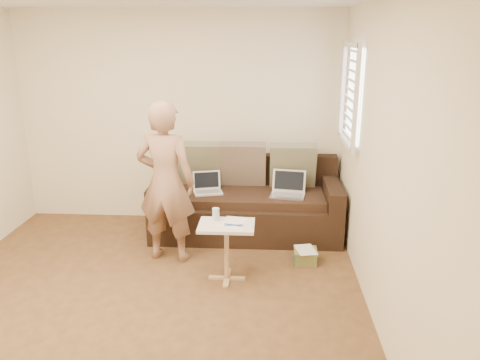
{
  "coord_description": "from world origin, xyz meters",
  "views": [
    {
      "loc": [
        1.09,
        -3.51,
        2.29
      ],
      "look_at": [
        0.8,
        1.4,
        0.78
      ],
      "focal_mm": 35.34,
      "sensor_mm": 36.0,
      "label": 1
    }
  ],
  "objects_px": {
    "laptop_white": "(208,193)",
    "laptop_silver": "(287,196)",
    "person": "(166,182)",
    "striped_box": "(305,256)",
    "sofa": "(246,199)",
    "side_table": "(227,252)",
    "drinking_glass": "(216,214)"
  },
  "relations": [
    {
      "from": "laptop_white",
      "to": "laptop_silver",
      "type": "bearing_deg",
      "value": -18.71
    },
    {
      "from": "person",
      "to": "striped_box",
      "type": "distance_m",
      "value": 1.65
    },
    {
      "from": "laptop_white",
      "to": "sofa",
      "type": "bearing_deg",
      "value": -6.3
    },
    {
      "from": "sofa",
      "to": "person",
      "type": "relative_size",
      "value": 1.3
    },
    {
      "from": "side_table",
      "to": "striped_box",
      "type": "xyz_separation_m",
      "value": [
        0.79,
        0.39,
        -0.22
      ]
    },
    {
      "from": "laptop_silver",
      "to": "side_table",
      "type": "height_order",
      "value": "laptop_silver"
    },
    {
      "from": "laptop_silver",
      "to": "drinking_glass",
      "type": "height_order",
      "value": "drinking_glass"
    },
    {
      "from": "person",
      "to": "side_table",
      "type": "xyz_separation_m",
      "value": [
        0.66,
        -0.43,
        -0.56
      ]
    },
    {
      "from": "laptop_white",
      "to": "person",
      "type": "bearing_deg",
      "value": -133.06
    },
    {
      "from": "drinking_glass",
      "to": "striped_box",
      "type": "xyz_separation_m",
      "value": [
        0.9,
        0.3,
        -0.57
      ]
    },
    {
      "from": "laptop_silver",
      "to": "side_table",
      "type": "distance_m",
      "value": 1.22
    },
    {
      "from": "striped_box",
      "to": "drinking_glass",
      "type": "bearing_deg",
      "value": -161.78
    },
    {
      "from": "striped_box",
      "to": "sofa",
      "type": "bearing_deg",
      "value": 130.87
    },
    {
      "from": "drinking_glass",
      "to": "side_table",
      "type": "bearing_deg",
      "value": -41.24
    },
    {
      "from": "sofa",
      "to": "side_table",
      "type": "height_order",
      "value": "sofa"
    },
    {
      "from": "person",
      "to": "side_table",
      "type": "bearing_deg",
      "value": 155.98
    },
    {
      "from": "striped_box",
      "to": "laptop_white",
      "type": "bearing_deg",
      "value": 147.99
    },
    {
      "from": "person",
      "to": "laptop_silver",
      "type": "bearing_deg",
      "value": -145.77
    },
    {
      "from": "sofa",
      "to": "laptop_white",
      "type": "bearing_deg",
      "value": -171.15
    },
    {
      "from": "striped_box",
      "to": "side_table",
      "type": "bearing_deg",
      "value": -153.59
    },
    {
      "from": "side_table",
      "to": "person",
      "type": "bearing_deg",
      "value": 146.87
    },
    {
      "from": "laptop_silver",
      "to": "laptop_white",
      "type": "relative_size",
      "value": 1.18
    },
    {
      "from": "person",
      "to": "drinking_glass",
      "type": "distance_m",
      "value": 0.68
    },
    {
      "from": "laptop_silver",
      "to": "laptop_white",
      "type": "xyz_separation_m",
      "value": [
        -0.93,
        0.06,
        0.0
      ]
    },
    {
      "from": "laptop_silver",
      "to": "striped_box",
      "type": "bearing_deg",
      "value": -65.05
    },
    {
      "from": "sofa",
      "to": "side_table",
      "type": "relative_size",
      "value": 3.78
    },
    {
      "from": "side_table",
      "to": "drinking_glass",
      "type": "bearing_deg",
      "value": 138.76
    },
    {
      "from": "person",
      "to": "striped_box",
      "type": "bearing_deg",
      "value": -172.31
    },
    {
      "from": "laptop_silver",
      "to": "person",
      "type": "height_order",
      "value": "person"
    },
    {
      "from": "laptop_white",
      "to": "person",
      "type": "height_order",
      "value": "person"
    },
    {
      "from": "sofa",
      "to": "side_table",
      "type": "distance_m",
      "value": 1.17
    },
    {
      "from": "sofa",
      "to": "laptop_silver",
      "type": "height_order",
      "value": "sofa"
    }
  ]
}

